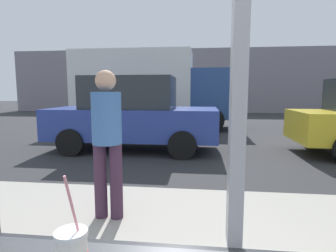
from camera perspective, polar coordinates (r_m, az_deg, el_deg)
ground_plane at (r=8.99m, az=7.45°, el=-2.51°), size 60.00×60.00×0.00m
sidewalk_strip at (r=2.87m, az=9.02°, el=-23.53°), size 16.00×2.80×0.11m
building_facade_far at (r=20.22m, az=7.19°, el=9.20°), size 28.00×1.20×4.44m
parked_car_blue at (r=7.12m, az=-7.32°, el=2.46°), size 4.23×1.89×1.87m
box_truck at (r=11.43m, az=-3.53°, el=7.97°), size 6.45×2.44×3.09m
pedestrian at (r=3.07m, az=-12.45°, el=-1.86°), size 0.32×0.32×1.63m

